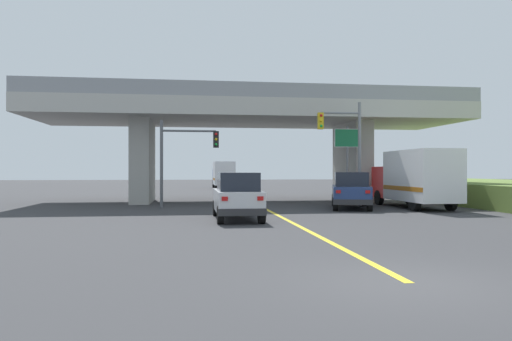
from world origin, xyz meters
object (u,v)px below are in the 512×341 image
box_truck (416,178)px  traffic_signal_farside (183,151)px  suv_crossing (351,190)px  traffic_signal_nearside (347,141)px  semi_truck_distant (223,174)px  highway_sign (348,146)px  suv_lead (237,196)px

box_truck → traffic_signal_farside: traffic_signal_farside is taller
suv_crossing → traffic_signal_nearside: bearing=97.3°
traffic_signal_nearside → semi_truck_distant: traffic_signal_nearside is taller
traffic_signal_nearside → semi_truck_distant: 30.52m
semi_truck_distant → traffic_signal_nearside: bearing=-80.2°
traffic_signal_nearside → semi_truck_distant: size_ratio=0.81×
traffic_signal_nearside → semi_truck_distant: (-5.20, 29.99, -2.21)m
traffic_signal_farside → highway_sign: traffic_signal_farside is taller
traffic_signal_farside → semi_truck_distant: (4.28, 29.02, -1.58)m
traffic_signal_nearside → semi_truck_distant: bearing=99.8°
traffic_signal_farside → suv_crossing: bearing=-14.0°
box_truck → traffic_signal_nearside: traffic_signal_nearside is taller
suv_lead → box_truck: box_truck is taller
suv_crossing → highway_sign: highway_sign is taller
suv_crossing → traffic_signal_nearside: 3.15m
suv_lead → semi_truck_distant: (1.83, 36.46, 0.64)m
suv_crossing → suv_lead: bearing=-127.1°
suv_crossing → traffic_signal_farside: 9.81m
traffic_signal_nearside → highway_sign: size_ratio=1.24×
box_truck → highway_sign: highway_sign is taller
suv_crossing → semi_truck_distant: bearing=115.0°
traffic_signal_nearside → traffic_signal_farside: traffic_signal_nearside is taller
suv_lead → semi_truck_distant: 36.51m
traffic_signal_nearside → highway_sign: traffic_signal_nearside is taller
suv_lead → traffic_signal_nearside: traffic_signal_nearside is taller
box_truck → semi_truck_distant: (-8.72, 31.49, -0.03)m
traffic_signal_nearside → highway_sign: (0.81, 2.23, -0.20)m
suv_lead → box_truck: 11.68m
suv_crossing → traffic_signal_farside: (-9.27, 2.32, 2.21)m
box_truck → traffic_signal_farside: size_ratio=1.40×
suv_lead → highway_sign: size_ratio=0.96×
traffic_signal_nearside → highway_sign: bearing=70.0°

